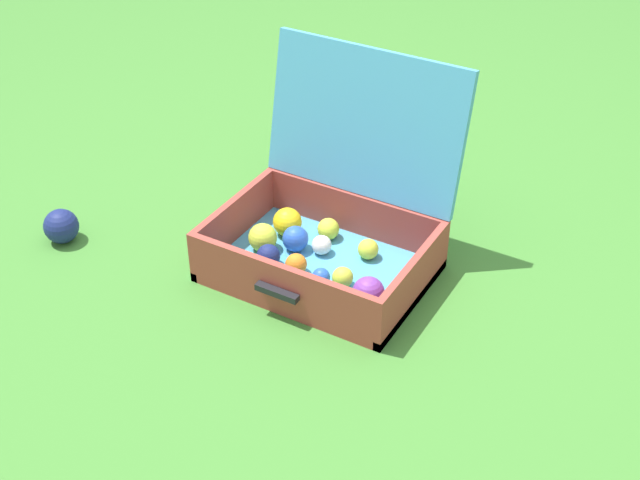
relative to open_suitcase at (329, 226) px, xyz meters
name	(u,v)px	position (x,y,z in m)	size (l,w,h in m)	color
ground_plane	(338,298)	(0.09, -0.11, -0.11)	(16.00, 16.00, 0.00)	#3D7A2D
open_suitcase	(329,226)	(0.00, 0.00, 0.00)	(0.52, 0.48, 0.50)	#4799C6
stray_ball_on_grass	(61,226)	(-0.65, -0.26, -0.07)	(0.09, 0.09, 0.09)	navy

